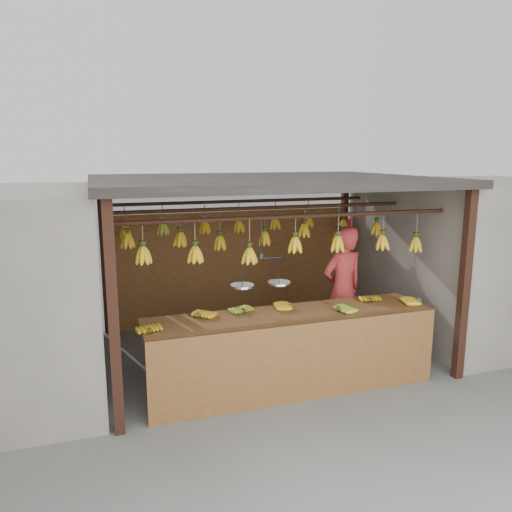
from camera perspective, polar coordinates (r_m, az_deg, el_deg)
name	(u,v)px	position (r m, az deg, el deg)	size (l,w,h in m)	color
ground	(263,352)	(7.03, 0.78, -10.91)	(80.00, 80.00, 0.00)	#5B5B57
stall	(255,208)	(6.85, -0.07, 5.56)	(4.30, 3.30, 2.40)	black
neighbor_right	(481,255)	(8.54, 24.30, 0.13)	(3.00, 3.00, 2.30)	slate
counter	(294,334)	(5.69, 4.37, -8.84)	(3.46, 0.76, 0.96)	brown
hanging_bananas	(263,236)	(6.58, 0.84, 2.29)	(3.61, 2.24, 0.39)	#C69415
balance_scale	(261,281)	(5.61, 0.55, -2.82)	(0.69, 0.26, 0.77)	black
vendor	(343,289)	(6.94, 9.89, -3.78)	(0.64, 0.42, 1.74)	#BF3333
bag_bundles	(344,255)	(8.69, 10.03, 0.12)	(0.08, 0.26, 1.27)	red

